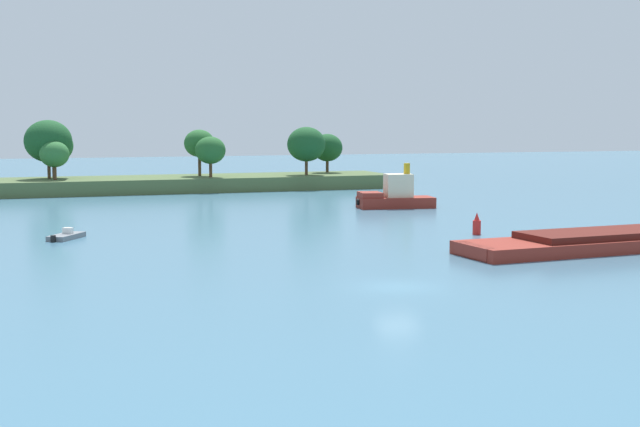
{
  "coord_description": "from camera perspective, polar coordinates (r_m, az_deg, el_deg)",
  "views": [
    {
      "loc": [
        -20.97,
        -46.33,
        9.55
      ],
      "look_at": [
        5.63,
        29.81,
        1.2
      ],
      "focal_mm": 49.55,
      "sensor_mm": 36.0,
      "label": 1
    }
  ],
  "objects": [
    {
      "name": "tugboat",
      "position": [
        99.33,
        4.84,
        1.11
      ],
      "size": [
        8.91,
        4.81,
        4.99
      ],
      "color": "maroon",
      "rests_on": "ground"
    },
    {
      "name": "small_motorboat",
      "position": [
        75.45,
        -16.07,
        -1.41
      ],
      "size": [
        3.36,
        4.05,
        0.91
      ],
      "color": "slate",
      "rests_on": "ground"
    },
    {
      "name": "treeline_island",
      "position": [
        125.43,
        -8.9,
        2.84
      ],
      "size": [
        56.68,
        12.21,
        9.87
      ],
      "color": "#4C6038",
      "rests_on": "ground"
    },
    {
      "name": "channel_buoy_red",
      "position": [
        76.53,
        10.09,
        -0.74
      ],
      "size": [
        0.7,
        0.7,
        1.9
      ],
      "color": "red",
      "rests_on": "ground"
    },
    {
      "name": "ground_plane",
      "position": [
        51.74,
        5.02,
        -4.75
      ],
      "size": [
        400.0,
        400.0,
        0.0
      ],
      "primitive_type": "plane",
      "color": "teal"
    }
  ]
}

